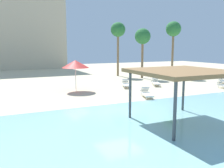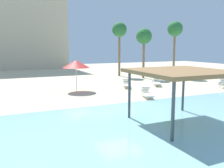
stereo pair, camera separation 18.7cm
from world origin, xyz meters
name	(u,v)px [view 2 (the right image)]	position (x,y,z in m)	size (l,w,h in m)	color
ground_plane	(118,110)	(0.00, 0.00, 0.00)	(80.00, 80.00, 0.00)	beige
lagoon_water	(174,140)	(0.00, -5.25, 0.02)	(44.00, 13.50, 0.04)	#8CC6CC
shade_pavilion	(180,73)	(1.62, -3.51, 2.51)	(4.31, 4.31, 2.68)	#42474C
beach_umbrella_red_0	(76,64)	(-0.42, 7.48, 2.34)	(2.36, 2.36, 2.67)	silver
lounge_chair_1	(157,82)	(7.65, 7.02, 0.33)	(1.39, 1.96, 0.74)	white
lounge_chair_3	(147,93)	(3.62, 2.52, 0.33)	(1.19, 1.99, 0.74)	white
lounge_chair_4	(127,84)	(4.44, 7.35, 0.33)	(1.25, 1.98, 0.74)	white
palm_tree_0	(144,37)	(9.59, 12.69, 4.94)	(1.90, 1.90, 6.03)	brown
palm_tree_1	(119,31)	(7.94, 16.07, 5.85)	(1.90, 1.90, 6.99)	brown
palm_tree_2	(175,30)	(13.89, 12.31, 5.86)	(1.90, 1.90, 7.01)	brown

